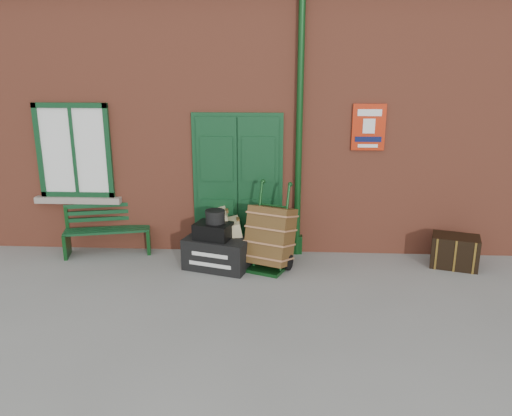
# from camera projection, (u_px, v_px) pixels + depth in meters

# --- Properties ---
(ground) EXTENTS (80.00, 80.00, 0.00)m
(ground) POSITION_uv_depth(u_px,v_px,m) (251.00, 290.00, 6.80)
(ground) COLOR gray
(ground) RESTS_ON ground
(station_building) EXTENTS (10.30, 4.30, 4.36)m
(station_building) POSITION_uv_depth(u_px,v_px,m) (262.00, 108.00, 9.55)
(station_building) COLOR #A04B33
(station_building) RESTS_ON ground
(bench) EXTENTS (1.40, 0.71, 0.83)m
(bench) POSITION_uv_depth(u_px,v_px,m) (108.00, 228.00, 8.07)
(bench) COLOR #103A1D
(bench) RESTS_ON ground
(houdini_trunk) EXTENTS (1.06, 0.77, 0.47)m
(houdini_trunk) POSITION_uv_depth(u_px,v_px,m) (217.00, 253.00, 7.49)
(houdini_trunk) COLOR black
(houdini_trunk) RESTS_ON ground
(strongbox) EXTENTS (0.61, 0.51, 0.24)m
(strongbox) POSITION_uv_depth(u_px,v_px,m) (213.00, 231.00, 7.39)
(strongbox) COLOR black
(strongbox) RESTS_ON houdini_trunk
(hatbox) EXTENTS (0.35, 0.35, 0.19)m
(hatbox) POSITION_uv_depth(u_px,v_px,m) (215.00, 217.00, 7.36)
(hatbox) COLOR black
(hatbox) RESTS_ON strongbox
(suitcase_back) EXTENTS (0.50, 0.61, 0.80)m
(suitcase_back) POSITION_uv_depth(u_px,v_px,m) (226.00, 235.00, 7.80)
(suitcase_back) COLOR tan
(suitcase_back) RESTS_ON ground
(suitcase_front) EXTENTS (0.40, 0.54, 0.69)m
(suitcase_front) POSITION_uv_depth(u_px,v_px,m) (237.00, 241.00, 7.71)
(suitcase_front) COLOR tan
(suitcase_front) RESTS_ON ground
(porter_trolley) EXTENTS (0.82, 0.85, 1.28)m
(porter_trolley) POSITION_uv_depth(u_px,v_px,m) (270.00, 237.00, 7.43)
(porter_trolley) COLOR #0E3814
(porter_trolley) RESTS_ON ground
(dark_trunk) EXTENTS (0.77, 0.62, 0.49)m
(dark_trunk) POSITION_uv_depth(u_px,v_px,m) (455.00, 251.00, 7.55)
(dark_trunk) COLOR black
(dark_trunk) RESTS_ON ground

